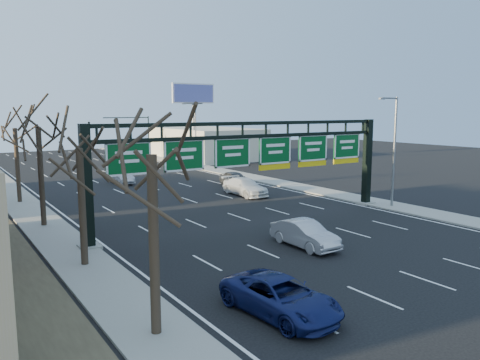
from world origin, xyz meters
TOP-DOWN VIEW (x-y plane):
  - ground at (0.00, 0.00)m, footprint 160.00×160.00m
  - sidewalk_left at (-12.80, 20.00)m, footprint 3.00×120.00m
  - sidewalk_right at (12.80, 20.00)m, footprint 3.00×120.00m
  - lane_markings at (0.00, 20.00)m, footprint 21.60×120.00m
  - sign_gantry at (0.16, 8.00)m, footprint 24.60×1.20m
  - building_right_distant at (20.00, 50.00)m, footprint 12.00×20.00m
  - tree_near at (-12.80, -4.00)m, footprint 3.60×3.60m
  - tree_gantry at (-12.80, 5.00)m, footprint 3.60×3.60m
  - tree_mid at (-12.80, 15.00)m, footprint 3.60×3.60m
  - tree_far at (-12.80, 25.00)m, footprint 3.60×3.60m
  - streetlight_near at (12.47, 6.00)m, footprint 2.15×0.22m
  - streetlight_far at (12.47, 40.00)m, footprint 2.15×0.22m
  - billboard_right at (15.00, 44.98)m, footprint 7.00×0.50m
  - traffic_signal_mast at (5.69, 55.00)m, footprint 10.16×0.54m
  - car_blue_suv at (-8.06, -5.09)m, footprint 2.95×5.51m
  - car_silver_sedan at (-1.10, 1.35)m, footprint 1.65×4.68m
  - car_white_wagon at (5.58, 17.30)m, footprint 2.25×5.52m
  - car_grey_far at (7.73, 22.34)m, footprint 2.16×4.67m
  - car_silver_distant at (-1.65, 30.69)m, footprint 1.69×4.52m

SIDE VIEW (x-z plane):
  - ground at x=0.00m, z-range 0.00..0.00m
  - lane_markings at x=0.00m, z-range 0.00..0.01m
  - sidewalk_left at x=-12.80m, z-range 0.00..0.12m
  - sidewalk_right at x=12.80m, z-range 0.00..0.12m
  - car_blue_suv at x=-8.06m, z-range 0.00..1.47m
  - car_silver_distant at x=-1.65m, z-range 0.00..1.47m
  - car_silver_sedan at x=-1.10m, z-range 0.00..1.54m
  - car_grey_far at x=7.73m, z-range 0.00..1.55m
  - car_white_wagon at x=5.58m, z-range 0.00..1.60m
  - building_right_distant at x=20.00m, z-range 0.00..5.00m
  - sign_gantry at x=0.16m, z-range 1.03..8.23m
  - streetlight_near at x=12.47m, z-range 0.58..9.58m
  - streetlight_far at x=12.47m, z-range 0.58..9.58m
  - traffic_signal_mast at x=5.69m, z-range 2.00..9.00m
  - tree_gantry at x=-12.80m, z-range 2.87..11.35m
  - tree_near at x=-12.80m, z-range 3.05..11.91m
  - tree_far at x=-12.80m, z-range 3.05..11.91m
  - tree_mid at x=-12.80m, z-range 3.23..12.47m
  - billboard_right at x=15.00m, z-range 3.06..15.06m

